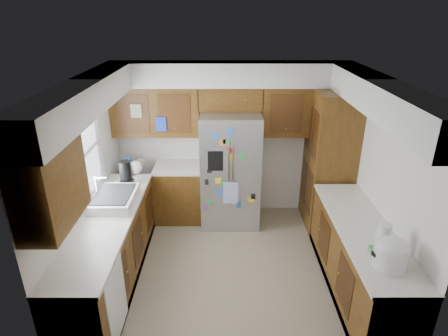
{
  "coord_description": "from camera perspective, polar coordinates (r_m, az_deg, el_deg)",
  "views": [
    {
      "loc": [
        -0.1,
        -4.12,
        3.22
      ],
      "look_at": [
        -0.1,
        0.35,
        1.3
      ],
      "focal_mm": 30.0,
      "sensor_mm": 36.0,
      "label": 1
    }
  ],
  "objects": [
    {
      "name": "paper_towel",
      "position": [
        4.2,
        23.07,
        -9.64
      ],
      "size": [
        0.13,
        0.13,
        0.3
      ],
      "primitive_type": "cylinder",
      "color": "white",
      "rests_on": "right_counter_run"
    },
    {
      "name": "pantry",
      "position": [
        5.91,
        15.68,
        1.1
      ],
      "size": [
        0.6,
        0.9,
        2.15
      ],
      "primitive_type": "cube",
      "color": "#47280D",
      "rests_on": "ground"
    },
    {
      "name": "room_shell",
      "position": [
        4.7,
        -0.09,
        5.96
      ],
      "size": [
        3.64,
        3.24,
        2.52
      ],
      "color": "silver",
      "rests_on": "ground"
    },
    {
      "name": "left_counter_clutter",
      "position": [
        5.58,
        -14.2,
        -0.33
      ],
      "size": [
        0.35,
        0.87,
        0.38
      ],
      "color": "black",
      "rests_on": "left_counter_run"
    },
    {
      "name": "rice_cooker",
      "position": [
        3.99,
        24.17,
        -11.67
      ],
      "size": [
        0.34,
        0.33,
        0.29
      ],
      "color": "white",
      "rests_on": "right_counter_run"
    },
    {
      "name": "sink_assembly",
      "position": [
        4.97,
        -16.42,
        -4.44
      ],
      "size": [
        0.52,
        0.7,
        0.37
      ],
      "color": "white",
      "rests_on": "left_counter_run"
    },
    {
      "name": "bridge_cabinet",
      "position": [
        5.69,
        1.0,
        10.64
      ],
      "size": [
        0.96,
        0.34,
        0.35
      ],
      "primitive_type": "cube",
      "color": "#47280D",
      "rests_on": "fridge"
    },
    {
      "name": "floor",
      "position": [
        5.23,
        1.11,
        -14.73
      ],
      "size": [
        3.6,
        3.6,
        0.0
      ],
      "primitive_type": "plane",
      "color": "gray",
      "rests_on": "ground"
    },
    {
      "name": "fridge_top_items",
      "position": [
        5.58,
        0.65,
        13.7
      ],
      "size": [
        0.6,
        0.34,
        0.31
      ],
      "color": "#2527A5",
      "rests_on": "bridge_cabinet"
    },
    {
      "name": "right_counter_run",
      "position": [
        4.87,
        19.74,
        -13.44
      ],
      "size": [
        0.63,
        2.25,
        0.92
      ],
      "color": "#47280D",
      "rests_on": "ground"
    },
    {
      "name": "left_counter_run",
      "position": [
        5.15,
        -14.42,
        -10.35
      ],
      "size": [
        1.36,
        3.2,
        0.92
      ],
      "color": "#47280D",
      "rests_on": "ground"
    },
    {
      "name": "fridge",
      "position": [
        5.81,
        0.96,
        -0.26
      ],
      "size": [
        0.9,
        0.79,
        1.8
      ],
      "color": "#9C9CA1",
      "rests_on": "ground"
    }
  ]
}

